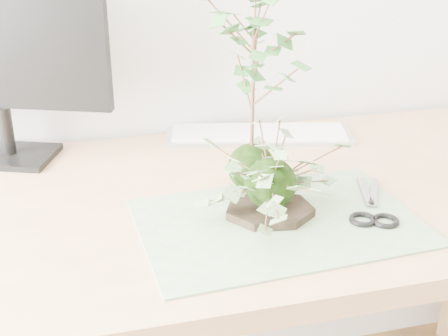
{
  "coord_description": "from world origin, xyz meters",
  "views": [
    {
      "loc": [
        -0.24,
        0.21,
        1.28
      ],
      "look_at": [
        0.0,
        1.14,
        0.84
      ],
      "focal_mm": 50.0,
      "sensor_mm": 36.0,
      "label": 1
    }
  ],
  "objects_px": {
    "ivy_kokedama": "(271,161)",
    "maple_kokedama": "(254,53)",
    "desk": "(253,232)",
    "keyboard": "(258,134)"
  },
  "relations": [
    {
      "from": "ivy_kokedama",
      "to": "maple_kokedama",
      "type": "xyz_separation_m",
      "value": [
        0.0,
        0.11,
        0.16
      ]
    },
    {
      "from": "desk",
      "to": "keyboard",
      "type": "xyz_separation_m",
      "value": [
        0.1,
        0.27,
        0.1
      ]
    },
    {
      "from": "keyboard",
      "to": "maple_kokedama",
      "type": "bearing_deg",
      "value": -97.13
    },
    {
      "from": "desk",
      "to": "maple_kokedama",
      "type": "relative_size",
      "value": 4.19
    },
    {
      "from": "maple_kokedama",
      "to": "keyboard",
      "type": "bearing_deg",
      "value": 69.48
    },
    {
      "from": "desk",
      "to": "maple_kokedama",
      "type": "bearing_deg",
      "value": 91.55
    },
    {
      "from": "maple_kokedama",
      "to": "desk",
      "type": "bearing_deg",
      "value": -88.45
    },
    {
      "from": "desk",
      "to": "keyboard",
      "type": "bearing_deg",
      "value": 70.7
    },
    {
      "from": "desk",
      "to": "maple_kokedama",
      "type": "height_order",
      "value": "maple_kokedama"
    },
    {
      "from": "desk",
      "to": "ivy_kokedama",
      "type": "height_order",
      "value": "ivy_kokedama"
    }
  ]
}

